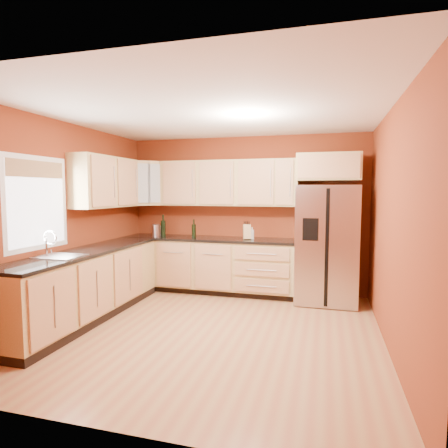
{
  "coord_description": "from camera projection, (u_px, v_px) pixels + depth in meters",
  "views": [
    {
      "loc": [
        1.33,
        -4.2,
        1.69
      ],
      "look_at": [
        -0.06,
        0.9,
        1.23
      ],
      "focal_mm": 30.0,
      "sensor_mm": 36.0,
      "label": 1
    }
  ],
  "objects": [
    {
      "name": "wine_bottle_b",
      "position": [
        163.0,
        225.0,
        6.43
      ],
      "size": [
        0.11,
        0.11,
        0.37
      ],
      "primitive_type": null,
      "rotation": [
        0.0,
        0.0,
        0.41
      ],
      "color": "black",
      "rests_on": "countertop_back"
    },
    {
      "name": "base_cabinets_back",
      "position": [
        209.0,
        266.0,
        6.27
      ],
      "size": [
        2.9,
        0.6,
        0.88
      ],
      "primitive_type": "cube",
      "color": "#A2874E",
      "rests_on": "floor"
    },
    {
      "name": "canister_left",
      "position": [
        156.0,
        230.0,
        6.38
      ],
      "size": [
        0.13,
        0.13,
        0.21
      ],
      "primitive_type": "cylinder",
      "rotation": [
        0.0,
        0.0,
        -0.02
      ],
      "color": "#B7B6BB",
      "rests_on": "countertop_back"
    },
    {
      "name": "knife_block",
      "position": [
        247.0,
        232.0,
        6.01
      ],
      "size": [
        0.15,
        0.14,
        0.24
      ],
      "primitive_type": "cube",
      "rotation": [
        0.0,
        0.0,
        0.32
      ],
      "color": "tan",
      "rests_on": "countertop_back"
    },
    {
      "name": "countertop_left",
      "position": [
        86.0,
        252.0,
        4.9
      ],
      "size": [
        0.62,
        2.8,
        0.04
      ],
      "primitive_type": "cube",
      "color": "black",
      "rests_on": "base_cabinets_left"
    },
    {
      "name": "wall_front",
      "position": [
        119.0,
        250.0,
        2.5
      ],
      "size": [
        4.0,
        0.04,
        2.6
      ],
      "primitive_type": "cube",
      "color": "maroon",
      "rests_on": "floor"
    },
    {
      "name": "ceiling",
      "position": [
        209.0,
        112.0,
        4.31
      ],
      "size": [
        4.0,
        4.0,
        0.0
      ],
      "primitive_type": "plane",
      "color": "white",
      "rests_on": "wall_back"
    },
    {
      "name": "countertop_back",
      "position": [
        208.0,
        239.0,
        6.22
      ],
      "size": [
        2.9,
        0.62,
        0.04
      ],
      "primitive_type": "cube",
      "color": "black",
      "rests_on": "base_cabinets_back"
    },
    {
      "name": "base_cabinets_left",
      "position": [
        87.0,
        286.0,
        4.94
      ],
      "size": [
        0.6,
        2.8,
        0.88
      ],
      "primitive_type": "cube",
      "color": "#A2874E",
      "rests_on": "floor"
    },
    {
      "name": "wine_bottle_a",
      "position": [
        194.0,
        229.0,
        6.2
      ],
      "size": [
        0.09,
        0.09,
        0.31
      ],
      "primitive_type": null,
      "rotation": [
        0.0,
        0.0,
        -0.31
      ],
      "color": "black",
      "rests_on": "countertop_back"
    },
    {
      "name": "refrigerator",
      "position": [
        326.0,
        244.0,
        5.66
      ],
      "size": [
        0.9,
        0.75,
        1.78
      ],
      "primitive_type": "cube",
      "color": "#B7B6BB",
      "rests_on": "floor"
    },
    {
      "name": "floor",
      "position": [
        209.0,
        331.0,
        4.53
      ],
      "size": [
        4.0,
        4.0,
        0.0
      ],
      "primitive_type": "plane",
      "color": "#A76440",
      "rests_on": "ground"
    },
    {
      "name": "canister_right",
      "position": [
        160.0,
        231.0,
        6.49
      ],
      "size": [
        0.13,
        0.13,
        0.18
      ],
      "primitive_type": "cylinder",
      "rotation": [
        0.0,
        0.0,
        0.26
      ],
      "color": "#B7B6BB",
      "rests_on": "countertop_back"
    },
    {
      "name": "soap_dispenser",
      "position": [
        252.0,
        233.0,
        6.03
      ],
      "size": [
        0.08,
        0.08,
        0.19
      ],
      "primitive_type": "cylinder",
      "rotation": [
        0.0,
        0.0,
        0.4
      ],
      "color": "white",
      "rests_on": "countertop_back"
    },
    {
      "name": "window",
      "position": [
        37.0,
        203.0,
        4.44
      ],
      "size": [
        0.03,
        0.9,
        1.0
      ],
      "primitive_type": "cube",
      "color": "white",
      "rests_on": "wall_left"
    },
    {
      "name": "over_fridge_cabinet",
      "position": [
        328.0,
        167.0,
        5.63
      ],
      "size": [
        0.92,
        0.6,
        0.4
      ],
      "primitive_type": "cube",
      "color": "#A2874E",
      "rests_on": "wall_back"
    },
    {
      "name": "wall_right",
      "position": [
        392.0,
        229.0,
        3.89
      ],
      "size": [
        0.04,
        4.0,
        2.6
      ],
      "primitive_type": "cube",
      "color": "maroon",
      "rests_on": "floor"
    },
    {
      "name": "wall_back",
      "position": [
        245.0,
        214.0,
        6.34
      ],
      "size": [
        4.0,
        0.04,
        2.6
      ],
      "primitive_type": "cube",
      "color": "maroon",
      "rests_on": "floor"
    },
    {
      "name": "wall_left",
      "position": [
        65.0,
        221.0,
        4.94
      ],
      "size": [
        0.04,
        4.0,
        2.6
      ],
      "primitive_type": "cube",
      "color": "maroon",
      "rests_on": "floor"
    },
    {
      "name": "upper_cabinets_back",
      "position": [
        228.0,
        183.0,
        6.2
      ],
      "size": [
        2.3,
        0.33,
        0.75
      ],
      "primitive_type": "cube",
      "color": "#A2874E",
      "rests_on": "wall_back"
    },
    {
      "name": "upper_cabinets_left",
      "position": [
        106.0,
        182.0,
        5.55
      ],
      "size": [
        0.33,
        1.35,
        0.75
      ],
      "primitive_type": "cube",
      "color": "#A2874E",
      "rests_on": "wall_left"
    },
    {
      "name": "corner_upper_cabinet",
      "position": [
        146.0,
        183.0,
        6.42
      ],
      "size": [
        0.67,
        0.67,
        0.75
      ],
      "primitive_type": "cube",
      "rotation": [
        0.0,
        0.0,
        0.79
      ],
      "color": "#A2874E",
      "rests_on": "wall_back"
    },
    {
      "name": "sink_faucet",
      "position": [
        60.0,
        244.0,
        4.4
      ],
      "size": [
        0.5,
        0.42,
        0.3
      ],
      "primitive_type": null,
      "color": "silver",
      "rests_on": "countertop_left"
    }
  ]
}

